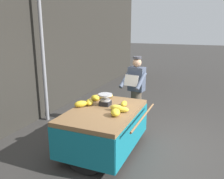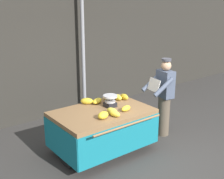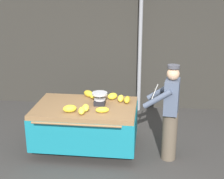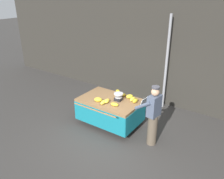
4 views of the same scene
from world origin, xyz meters
name	(u,v)px [view 4 (image 4 of 4)]	position (x,y,z in m)	size (l,w,h in m)	color
ground_plane	(110,141)	(0.00, 0.00, 0.00)	(60.00, 60.00, 0.00)	#383533
back_wall	(161,49)	(0.00, 3.16, 2.00)	(16.00, 0.24, 4.00)	#2D2B26
street_pole	(166,64)	(0.37, 2.81, 1.62)	(0.09, 0.09, 3.25)	gray
banana_cart	(110,106)	(-0.53, 0.75, 0.65)	(1.86, 1.40, 0.87)	olive
weighing_scale	(119,97)	(-0.27, 0.83, 0.98)	(0.28, 0.28, 0.24)	black
banana_bunch_0	(121,95)	(-0.37, 1.14, 0.92)	(0.15, 0.28, 0.10)	gold
banana_bunch_1	(133,99)	(0.09, 1.05, 0.92)	(0.11, 0.23, 0.12)	yellow
banana_bunch_2	(103,102)	(-0.51, 0.38, 0.92)	(0.12, 0.25, 0.11)	yellow
banana_bunch_3	(115,104)	(-0.17, 0.47, 0.91)	(0.12, 0.23, 0.10)	yellow
banana_bunch_4	(135,101)	(0.22, 0.99, 0.93)	(0.11, 0.23, 0.12)	gold
banana_bunch_5	(98,100)	(-0.73, 0.43, 0.93)	(0.16, 0.24, 0.13)	yellow
banana_bunch_6	(118,92)	(-0.55, 1.24, 0.93)	(0.13, 0.25, 0.13)	gold
banana_bunch_7	(107,101)	(-0.47, 0.52, 0.92)	(0.12, 0.24, 0.11)	yellow
banana_bunch_8	(130,96)	(-0.08, 1.16, 0.93)	(0.16, 0.22, 0.12)	yellow
vendor_person	(153,116)	(0.98, 0.57, 0.87)	(0.63, 0.57, 1.71)	brown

